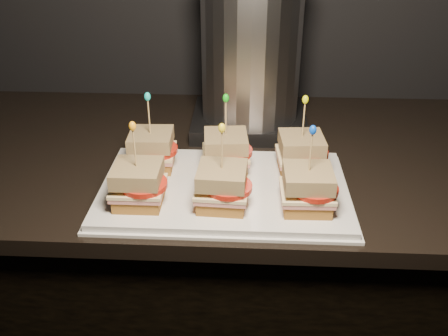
{
  "coord_description": "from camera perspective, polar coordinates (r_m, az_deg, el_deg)",
  "views": [
    {
      "loc": [
        -0.67,
        0.69,
        1.4
      ],
      "look_at": [
        -0.72,
        1.49,
        0.95
      ],
      "focal_mm": 40.0,
      "sensor_mm": 36.0,
      "label": 1
    }
  ],
  "objects": [
    {
      "name": "sandwich_1_frill",
      "position": [
        0.93,
        0.21,
        8.0
      ],
      "size": [
        0.01,
        0.01,
        0.02
      ],
      "primitive_type": "ellipsoid",
      "color": "#15B215",
      "rests_on": "sandwich_1_pick"
    },
    {
      "name": "appliance_base",
      "position": [
        1.21,
        2.89,
        5.44
      ],
      "size": [
        0.27,
        0.23,
        0.03
      ],
      "primitive_type": "cube",
      "rotation": [
        0.0,
        0.0,
        0.01
      ],
      "color": "#262628",
      "rests_on": "granite_slab"
    },
    {
      "name": "sandwich_1_ham",
      "position": [
        0.98,
        0.2,
        1.35
      ],
      "size": [
        0.1,
        0.09,
        0.01
      ],
      "primitive_type": "cube",
      "rotation": [
        0.0,
        0.0,
        0.09
      ],
      "color": "#C36B63",
      "rests_on": "sandwich_1_bread_bot"
    },
    {
      "name": "sandwich_4_bread_top",
      "position": [
        0.85,
        -0.23,
        -0.86
      ],
      "size": [
        0.09,
        0.09,
        0.03
      ],
      "primitive_type": "cube",
      "rotation": [
        0.0,
        0.0,
        -0.05
      ],
      "color": "#58320D",
      "rests_on": "sandwich_4_tomato"
    },
    {
      "name": "sandwich_5_pick",
      "position": [
        0.84,
        9.85,
        1.51
      ],
      "size": [
        0.0,
        0.0,
        0.09
      ],
      "primitive_type": "cylinder",
      "color": "tan",
      "rests_on": "sandwich_5_bread_top"
    },
    {
      "name": "sandwich_1_bread_top",
      "position": [
        0.97,
        0.2,
        3.08
      ],
      "size": [
        0.09,
        0.09,
        0.03
      ],
      "primitive_type": "cube",
      "rotation": [
        0.0,
        0.0,
        0.09
      ],
      "color": "#58320D",
      "rests_on": "sandwich_1_tomato"
    },
    {
      "name": "sandwich_0_bread_bot",
      "position": [
        1.01,
        -8.16,
        0.78
      ],
      "size": [
        0.08,
        0.08,
        0.02
      ],
      "primitive_type": "cube",
      "rotation": [
        0.0,
        0.0,
        0.04
      ],
      "color": "brown",
      "rests_on": "platter"
    },
    {
      "name": "sandwich_1_bread_bot",
      "position": [
        0.99,
        0.2,
        0.58
      ],
      "size": [
        0.09,
        0.09,
        0.02
      ],
      "primitive_type": "cube",
      "rotation": [
        0.0,
        0.0,
        0.09
      ],
      "color": "brown",
      "rests_on": "platter"
    },
    {
      "name": "sandwich_5_bread_top",
      "position": [
        0.86,
        9.61,
        -1.1
      ],
      "size": [
        0.08,
        0.08,
        0.03
      ],
      "primitive_type": "cube",
      "rotation": [
        0.0,
        0.0,
        0.02
      ],
      "color": "#58320D",
      "rests_on": "sandwich_5_tomato"
    },
    {
      "name": "sandwich_5_cheese",
      "position": [
        0.87,
        9.47,
        -2.58
      ],
      "size": [
        0.09,
        0.09,
        0.01
      ],
      "primitive_type": "cube",
      "rotation": [
        0.0,
        0.0,
        0.02
      ],
      "color": "#FADFA0",
      "rests_on": "sandwich_5_ham"
    },
    {
      "name": "sandwich_0_pick",
      "position": [
        0.97,
        -8.55,
        5.59
      ],
      "size": [
        0.0,
        0.0,
        0.09
      ],
      "primitive_type": "cylinder",
      "color": "tan",
      "rests_on": "sandwich_0_bread_top"
    },
    {
      "name": "sandwich_1_pick",
      "position": [
        0.95,
        0.21,
        5.47
      ],
      "size": [
        0.0,
        0.0,
        0.09
      ],
      "primitive_type": "cylinder",
      "color": "tan",
      "rests_on": "sandwich_1_bread_top"
    },
    {
      "name": "sandwich_1_tomato",
      "position": [
        0.97,
        0.89,
        1.93
      ],
      "size": [
        0.08,
        0.08,
        0.01
      ],
      "primitive_type": "cylinder",
      "color": "red",
      "rests_on": "sandwich_1_cheese"
    },
    {
      "name": "sandwich_5_ham",
      "position": [
        0.87,
        9.43,
        -2.97
      ],
      "size": [
        0.09,
        0.09,
        0.01
      ],
      "primitive_type": "cube",
      "rotation": [
        0.0,
        0.0,
        0.02
      ],
      "color": "#C36B63",
      "rests_on": "sandwich_5_bread_bot"
    },
    {
      "name": "sandwich_2_tomato",
      "position": [
        0.98,
        9.52,
        1.7
      ],
      "size": [
        0.08,
        0.08,
        0.01
      ],
      "primitive_type": "cylinder",
      "color": "red",
      "rests_on": "sandwich_2_cheese"
    },
    {
      "name": "cabinet",
      "position": [
        1.4,
        13.66,
        -15.4
      ],
      "size": [
        2.58,
        0.65,
        0.86
      ],
      "primitive_type": "cube",
      "color": "black",
      "rests_on": "ground"
    },
    {
      "name": "sandwich_0_frill",
      "position": [
        0.95,
        -8.75,
        8.08
      ],
      "size": [
        0.01,
        0.01,
        0.02
      ],
      "primitive_type": "ellipsoid",
      "color": "#13BDB4",
      "rests_on": "sandwich_0_pick"
    },
    {
      "name": "platter_rim",
      "position": [
        0.95,
        -0.0,
        -2.75
      ],
      "size": [
        0.47,
        0.3,
        0.01
      ],
      "primitive_type": "cube",
      "color": "white",
      "rests_on": "granite_slab"
    },
    {
      "name": "sandwich_3_tomato",
      "position": [
        0.87,
        -9.11,
        -1.87
      ],
      "size": [
        0.08,
        0.08,
        0.01
      ],
      "primitive_type": "cylinder",
      "color": "red",
      "rests_on": "sandwich_3_cheese"
    },
    {
      "name": "sandwich_3_cheese",
      "position": [
        0.88,
        -9.76,
        -2.06
      ],
      "size": [
        0.09,
        0.09,
        0.01
      ],
      "primitive_type": "cube",
      "rotation": [
        0.0,
        0.0,
        0.0
      ],
      "color": "#FADFA0",
      "rests_on": "sandwich_3_ham"
    },
    {
      "name": "sandwich_5_frill",
      "position": [
        0.82,
        10.12,
        4.3
      ],
      "size": [
        0.01,
        0.01,
        0.02
      ],
      "primitive_type": "ellipsoid",
      "color": "blue",
      "rests_on": "sandwich_5_pick"
    },
    {
      "name": "sandwich_2_cheese",
      "position": [
        0.98,
        8.75,
        1.49
      ],
      "size": [
        0.1,
        0.09,
        0.01
      ],
      "primitive_type": "cube",
      "rotation": [
        0.0,
        0.0,
        0.08
      ],
      "color": "#FADFA0",
      "rests_on": "sandwich_2_ham"
    },
    {
      "name": "sandwich_4_frill",
      "position": [
        0.81,
        -0.24,
        4.6
      ],
      "size": [
        0.01,
        0.01,
        0.02
      ],
      "primitive_type": "ellipsoid",
      "color": "yellow",
      "rests_on": "sandwich_4_pick"
    },
    {
      "name": "sandwich_4_cheese",
      "position": [
        0.86,
        -0.23,
        -2.35
      ],
      "size": [
        0.1,
        0.09,
        0.01
      ],
      "primitive_type": "cube",
      "rotation": [
        0.0,
        0.0,
        -0.05
      ],
      "color": "#FADFA0",
      "rests_on": "sandwich_4_ham"
    },
    {
      "name": "granite_slab",
      "position": [
        1.14,
        16.27,
        0.89
      ],
      "size": [
        2.62,
        0.69,
        0.03
      ],
      "primitive_type": "cube",
      "color": "black",
      "rests_on": "cabinet"
    },
    {
      "name": "sandwich_4_tomato",
      "position": [
        0.85,
        0.55,
        -2.16
      ],
      "size": [
        0.08,
        0.08,
        0.01
      ],
      "primitive_type": "cylinder",
      "color": "red",
      "rests_on": "sandwich_4_cheese"
    },
    {
      "name": "sandwich_0_cheese",
      "position": [
        1.0,
        -8.25,
        1.9
      ],
      "size": [
        0.09,
        0.09,
        0.01
      ],
      "primitive_type": "cube",
      "rotation": [
        0.0,
        0.0,
        0.04
      ],
      "color": "#FADFA0",
      "rests_on": "sandwich_0_ham"
    },
    {
      "name": "sandwich_5_bread_bot",
      "position": [
        0.88,
        9.35,
        -3.81
      ],
      "size": [
        0.08,
        0.08,
        0.02
      ],
      "primitive_type": "cube",
      "rotation": [
        0.0,
        0.0,
        0.02
      ],
      "color": "brown",
      "rests_on": "platter"
    },
    {
      "name": "sandwich_2_pick",
      "position": [
        0.95,
        9.07,
        5.22
      ],
      "size": [
        0.0,
        0.0,
        0.09
      ],
      "primitive_type": "cylinder",
      "color": "tan",
      "rests_on": "sandwich_2_bread_top"
    },
    {
      "name": "sandwich_4_bread_bot",
      "position": [
        0.88,
        -0.22,
        -3.59
      ],
      "size": [
        0.09,
        0.09,
        0.02
      ],
      "primitive_type": "cube",
      "rotation": [
        0.0,
        0.0,
        -0.05
      ],
      "color": "brown",
      "rests_on": "platter"
    },
    {
      "name": "sandwich_2_bread_bot",
      "position": [
        0.99,
        8.66,
        0.36
      ],
      "size": [
        0.09,
        0.09,
        0.02
      ],
      "primitive_type": "cube",
      "rotation": [
        0.0,
        0.0,
        0.08
      ],
      "color": "brown",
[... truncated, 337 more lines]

